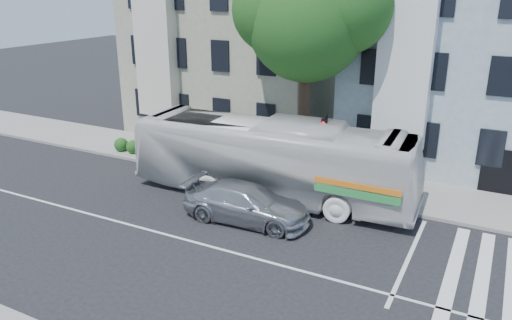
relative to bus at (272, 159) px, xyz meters
The scene contains 9 objects.
ground 5.50m from the bus, 88.44° to the right, with size 120.00×120.00×0.00m, color black.
sidewalk_far 3.29m from the bus, 87.11° to the left, with size 80.00×4.00×0.15m, color gray.
building_left 12.52m from the bus, 124.99° to the left, with size 12.00×10.00×11.00m, color gray.
building_right 12.68m from the bus, 53.92° to the left, with size 12.00×10.00×11.00m, color #889BA2.
street_tree 7.00m from the bus, 86.75° to the left, with size 7.30×5.90×11.10m.
bus is the anchor object (origin of this frame).
sedan 2.86m from the bus, 86.71° to the right, with size 5.24×2.13×1.52m, color #B4B6BB.
hedge 6.33m from the bus, 165.05° to the left, with size 8.50×0.84×0.70m, color #266721, non-canonical shape.
traffic_signal 2.38m from the bus, 19.12° to the left, with size 0.40×0.52×3.91m.
Camera 1 is at (8.79, -13.62, 9.09)m, focal length 35.00 mm.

